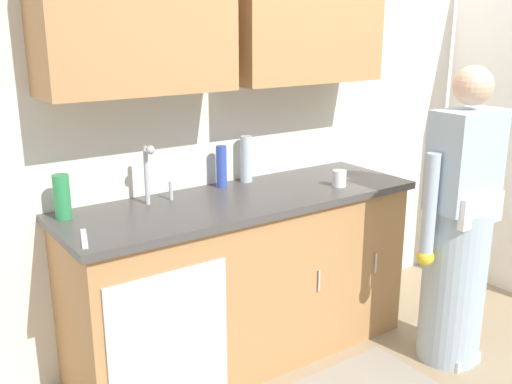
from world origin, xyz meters
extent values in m
plane|color=#998466|center=(0.00, 0.00, 0.00)|extent=(9.00, 9.00, 0.00)
cube|color=silver|center=(0.00, 1.05, 1.35)|extent=(4.80, 0.10, 2.70)
cube|color=#B27F4C|center=(-1.04, 0.83, 1.85)|extent=(0.91, 0.34, 0.70)
cube|color=#B27F4C|center=(-0.05, 0.83, 1.85)|extent=(0.91, 0.34, 0.70)
cube|color=#B27F4C|center=(-0.55, 0.70, 0.45)|extent=(1.90, 0.60, 0.90)
cube|color=#B7BABF|center=(-1.15, 0.39, 0.41)|extent=(0.60, 0.01, 0.72)
cylinder|color=silver|center=(-0.27, 0.39, 0.50)|extent=(0.01, 0.01, 0.12)
cylinder|color=silver|center=(0.16, 0.39, 0.50)|extent=(0.01, 0.01, 0.12)
cube|color=#474442|center=(-0.55, 0.70, 0.92)|extent=(1.96, 0.66, 0.04)
cube|color=#B7BABF|center=(-0.98, 0.70, 0.92)|extent=(0.50, 0.36, 0.03)
cylinder|color=#B7BABF|center=(-1.02, 0.85, 1.09)|extent=(0.02, 0.02, 0.30)
sphere|color=#B7BABF|center=(-1.02, 0.79, 1.23)|extent=(0.04, 0.04, 0.04)
cylinder|color=#B7BABF|center=(-0.89, 0.85, 0.99)|extent=(0.02, 0.02, 0.10)
cube|color=white|center=(0.39, 0.00, 0.03)|extent=(0.20, 0.26, 0.06)
cylinder|color=#A3B7C6|center=(0.39, 0.02, 0.44)|extent=(0.34, 0.34, 0.88)
cube|color=#A3B7C6|center=(0.39, 0.02, 1.14)|extent=(0.38, 0.22, 0.52)
sphere|color=#DEAF8F|center=(0.39, 0.02, 1.52)|extent=(0.20, 0.20, 0.20)
cube|color=white|center=(0.39, -0.10, 0.90)|extent=(0.32, 0.04, 0.16)
cylinder|color=#A3B7C6|center=(0.16, 0.04, 0.93)|extent=(0.07, 0.07, 0.55)
sphere|color=yellow|center=(0.16, 0.04, 0.65)|extent=(0.09, 0.09, 0.09)
cylinder|color=#A3B7C6|center=(0.62, 0.04, 0.93)|extent=(0.07, 0.07, 0.55)
sphere|color=yellow|center=(0.62, 0.04, 0.65)|extent=(0.09, 0.09, 0.09)
cylinder|color=silver|center=(-0.37, 0.93, 1.07)|extent=(0.07, 0.07, 0.27)
cylinder|color=#2D8C4C|center=(-1.44, 0.87, 1.05)|extent=(0.08, 0.08, 0.21)
cylinder|color=#334CB2|center=(-0.54, 0.91, 1.06)|extent=(0.06, 0.06, 0.23)
cylinder|color=white|center=(0.00, 0.55, 0.99)|extent=(0.08, 0.08, 0.09)
cube|color=silver|center=(-1.45, 0.54, 0.94)|extent=(0.09, 0.24, 0.01)
camera|label=1|loc=(-2.19, -1.79, 1.82)|focal=41.41mm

